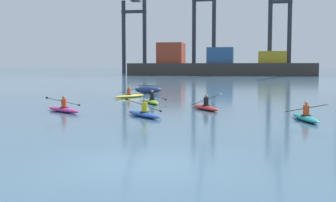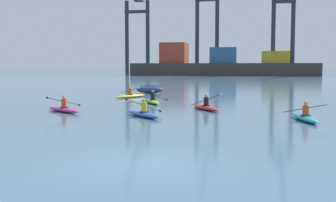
{
  "view_description": "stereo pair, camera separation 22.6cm",
  "coord_description": "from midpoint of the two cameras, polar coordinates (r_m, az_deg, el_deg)",
  "views": [
    {
      "loc": [
        2.68,
        -10.96,
        2.67
      ],
      "look_at": [
        -1.82,
        13.39,
        0.6
      ],
      "focal_mm": 45.3,
      "sensor_mm": 36.0,
      "label": 1
    },
    {
      "loc": [
        2.9,
        -10.92,
        2.67
      ],
      "look_at": [
        -1.82,
        13.39,
        0.6
      ],
      "focal_mm": 45.3,
      "sensor_mm": 36.0,
      "label": 2
    }
  ],
  "objects": [
    {
      "name": "kayak_magenta",
      "position": [
        25.23,
        -13.64,
        -1.04
      ],
      "size": [
        3.07,
        2.54,
        0.95
      ],
      "color": "#C13384",
      "rests_on": "ground"
    },
    {
      "name": "gantry_crane_west_mid",
      "position": [
        129.63,
        5.32,
        11.49
      ],
      "size": [
        7.21,
        18.92,
        35.73
      ],
      "color": "#232833",
      "rests_on": "ground"
    },
    {
      "name": "kayak_teal",
      "position": [
        21.66,
        18.23,
        -2.08
      ],
      "size": [
        2.23,
        3.45,
        0.95
      ],
      "color": "teal",
      "rests_on": "ground"
    },
    {
      "name": "capsized_dinghy",
      "position": [
        40.96,
        -2.32,
        1.53
      ],
      "size": [
        2.61,
        1.14,
        0.76
      ],
      "color": "navy",
      "rests_on": "ground"
    },
    {
      "name": "kayak_lime",
      "position": [
        30.0,
        -1.87,
        0.0
      ],
      "size": [
        2.01,
        3.34,
        1.03
      ],
      "color": "#7ABC2D",
      "rests_on": "ground"
    },
    {
      "name": "container_barge",
      "position": [
        116.62,
        7.17,
        4.78
      ],
      "size": [
        49.64,
        11.08,
        8.93
      ],
      "color": "#38332D",
      "rests_on": "ground"
    },
    {
      "name": "kayak_yellow",
      "position": [
        35.6,
        -4.87,
        0.74
      ],
      "size": [
        2.19,
        3.26,
        0.95
      ],
      "color": "yellow",
      "rests_on": "ground"
    },
    {
      "name": "kayak_red",
      "position": [
        25.78,
        5.33,
        -0.8
      ],
      "size": [
        2.22,
        3.25,
        1.0
      ],
      "color": "red",
      "rests_on": "ground"
    },
    {
      "name": "ground_plane",
      "position": [
        11.6,
        -3.26,
        -8.53
      ],
      "size": [
        800.0,
        800.0,
        0.0
      ],
      "primitive_type": "plane",
      "color": "#476B84"
    },
    {
      "name": "gantry_crane_east_mid",
      "position": [
        123.5,
        15.34,
        11.08
      ],
      "size": [
        6.49,
        19.76,
        32.56
      ],
      "color": "#232833",
      "rests_on": "ground"
    },
    {
      "name": "kayak_blue",
      "position": [
        22.17,
        -3.05,
        -1.69
      ],
      "size": [
        2.69,
        2.95,
        1.05
      ],
      "color": "#2856B2",
      "rests_on": "ground"
    },
    {
      "name": "gantry_crane_west",
      "position": [
        131.44,
        -4.19,
        10.6
      ],
      "size": [
        7.8,
        18.14,
        33.99
      ],
      "color": "#232833",
      "rests_on": "ground"
    }
  ]
}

